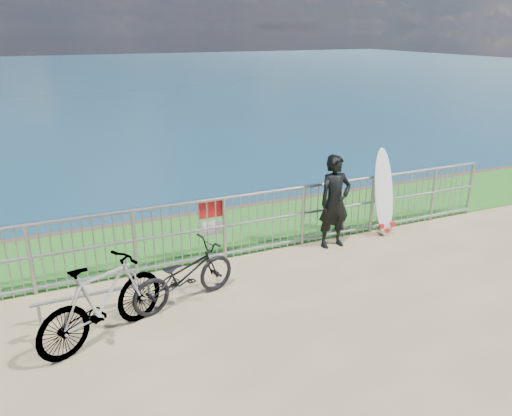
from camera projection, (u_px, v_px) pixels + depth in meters
name	position (u px, v px, depth m)	size (l,w,h in m)	color
grass_strip	(229.00, 231.00, 9.69)	(120.00, 120.00, 0.00)	#1E641B
railing	(252.00, 223.00, 8.55)	(10.06, 0.10, 1.13)	gray
surfer	(335.00, 202.00, 8.79)	(0.61, 0.40, 1.68)	black
surfboard	(384.00, 196.00, 9.35)	(0.46, 0.42, 1.66)	white
bicycle_near	(184.00, 275.00, 7.07)	(0.57, 1.64, 0.86)	black
bicycle_far	(102.00, 301.00, 6.19)	(0.51, 1.81, 1.09)	black
bike_rack	(95.00, 296.00, 6.81)	(1.65, 0.05, 0.35)	gray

